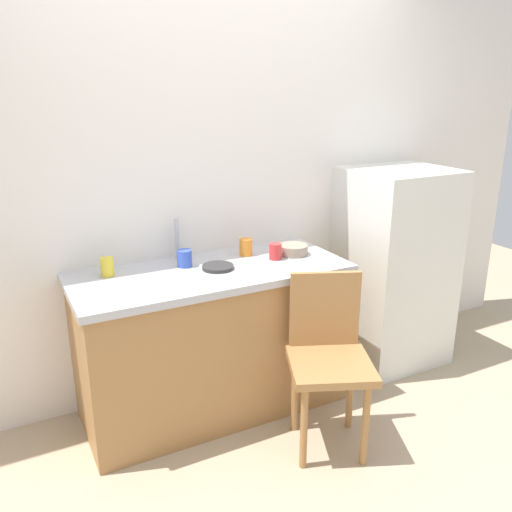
{
  "coord_description": "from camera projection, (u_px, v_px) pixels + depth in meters",
  "views": [
    {
      "loc": [
        -1.22,
        -1.86,
        1.79
      ],
      "look_at": [
        0.06,
        0.6,
        0.89
      ],
      "focal_mm": 37.42,
      "sensor_mm": 36.0,
      "label": 1
    }
  ],
  "objects": [
    {
      "name": "cup_red",
      "position": [
        275.0,
        251.0,
        3.0
      ],
      "size": [
        0.07,
        0.07,
        0.09
      ],
      "primitive_type": "cylinder",
      "color": "red",
      "rests_on": "countertop"
    },
    {
      "name": "chair",
      "position": [
        328.0,
        354.0,
        2.67
      ],
      "size": [
        0.52,
        0.52,
        0.89
      ],
      "rotation": [
        0.0,
        0.0,
        -0.4
      ],
      "color": "#A87542",
      "rests_on": "ground_plane"
    },
    {
      "name": "refrigerator",
      "position": [
        394.0,
        267.0,
        3.5
      ],
      "size": [
        0.63,
        0.58,
        1.29
      ],
      "primitive_type": "cube",
      "color": "silver",
      "rests_on": "ground_plane"
    },
    {
      "name": "back_wall",
      "position": [
        216.0,
        179.0,
        3.11
      ],
      "size": [
        4.8,
        0.1,
        2.52
      ],
      "primitive_type": "cube",
      "color": "white",
      "rests_on": "ground_plane"
    },
    {
      "name": "cup_orange",
      "position": [
        246.0,
        247.0,
        3.07
      ],
      "size": [
        0.07,
        0.07,
        0.1
      ],
      "primitive_type": "cylinder",
      "color": "orange",
      "rests_on": "countertop"
    },
    {
      "name": "cup_blue",
      "position": [
        185.0,
        258.0,
        2.88
      ],
      "size": [
        0.08,
        0.08,
        0.09
      ],
      "primitive_type": "cylinder",
      "color": "blue",
      "rests_on": "countertop"
    },
    {
      "name": "terracotta_bowl",
      "position": [
        293.0,
        250.0,
        3.09
      ],
      "size": [
        0.17,
        0.17,
        0.06
      ],
      "primitive_type": "cylinder",
      "color": "gray",
      "rests_on": "countertop"
    },
    {
      "name": "hotplate",
      "position": [
        218.0,
        267.0,
        2.86
      ],
      "size": [
        0.17,
        0.17,
        0.02
      ],
      "primitive_type": "cylinder",
      "color": "#2D2D2D",
      "rests_on": "countertop"
    },
    {
      "name": "cup_yellow",
      "position": [
        107.0,
        267.0,
        2.74
      ],
      "size": [
        0.07,
        0.07,
        0.1
      ],
      "primitive_type": "cylinder",
      "color": "yellow",
      "rests_on": "countertop"
    },
    {
      "name": "faucet",
      "position": [
        177.0,
        239.0,
        2.99
      ],
      "size": [
        0.02,
        0.02,
        0.23
      ],
      "primitive_type": "cylinder",
      "color": "#B7B7BC",
      "rests_on": "countertop"
    },
    {
      "name": "cabinet_base",
      "position": [
        212.0,
        343.0,
        3.0
      ],
      "size": [
        1.44,
        0.6,
        0.8
      ],
      "primitive_type": "cube",
      "color": "#A87542",
      "rests_on": "ground_plane"
    },
    {
      "name": "ground_plane",
      "position": [
        301.0,
        461.0,
        2.66
      ],
      "size": [
        8.0,
        8.0,
        0.0
      ],
      "primitive_type": "plane",
      "color": "tan"
    },
    {
      "name": "countertop",
      "position": [
        210.0,
        272.0,
        2.87
      ],
      "size": [
        1.48,
        0.64,
        0.04
      ],
      "primitive_type": "cube",
      "color": "#B7B7BC",
      "rests_on": "cabinet_base"
    }
  ]
}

